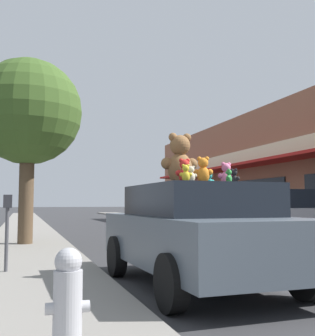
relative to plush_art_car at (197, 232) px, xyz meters
name	(u,v)px	position (x,y,z in m)	size (l,w,h in m)	color
sidewalk_near	(35,302)	(-2.35, -0.54, -0.76)	(2.28, 90.00, 0.12)	gray
plush_art_car	(197,232)	(0.00, 0.00, 0.00)	(2.15, 4.20, 1.53)	#4C5660
teddy_bear_giant	(180,160)	(-0.17, 0.30, 1.11)	(0.61, 0.38, 0.84)	olive
teddy_bear_red	(184,171)	(-0.35, -0.36, 0.88)	(0.27, 0.17, 0.36)	red
teddy_bear_white	(186,178)	(0.22, 0.99, 0.87)	(0.26, 0.16, 0.34)	white
teddy_bear_orange	(203,170)	(-0.13, -0.52, 0.89)	(0.28, 0.22, 0.38)	orange
teddy_bear_green	(229,177)	(0.28, -0.51, 0.81)	(0.13, 0.16, 0.21)	green
teddy_bear_teal	(210,180)	(0.53, 0.70, 0.83)	(0.18, 0.11, 0.24)	teal
teddy_bear_cream	(191,174)	(-0.38, -0.69, 0.82)	(0.17, 0.11, 0.23)	beige
teddy_bear_black	(234,177)	(0.67, 0.07, 0.84)	(0.16, 0.21, 0.27)	black
teddy_bear_yellow	(186,173)	(-0.50, -0.81, 0.82)	(0.18, 0.13, 0.23)	yellow
teddy_bear_pink	(226,174)	(0.55, 0.11, 0.89)	(0.27, 0.17, 0.37)	pink
parked_car_far_center	(269,215)	(4.68, 5.39, 0.07)	(2.05, 4.30, 1.64)	#B7B7BC
street_tree	(28,113)	(-2.44, 6.50, 3.01)	(3.04, 3.04, 5.26)	brown
fire_hydrant	(68,300)	(-2.19, -2.61, -0.30)	(0.33, 0.22, 0.79)	#B2B2B7
parking_meter	(7,222)	(-2.77, 1.58, 0.11)	(0.14, 0.10, 1.27)	#4C4C51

